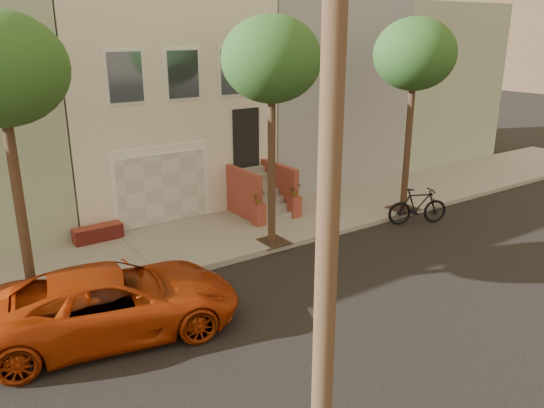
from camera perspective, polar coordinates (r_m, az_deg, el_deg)
ground at (r=12.44m, az=6.46°, el=-11.21°), size 90.00×90.00×0.00m
sidewalk at (r=16.42m, az=-5.80°, el=-3.45°), size 40.00×3.70×0.15m
house_row at (r=20.76m, az=-14.07°, el=10.81°), size 33.10×11.70×7.00m
tree_mid at (r=14.60m, az=-0.04°, el=14.88°), size 2.70×2.57×6.30m
tree_right at (r=18.27m, az=14.85°, el=14.93°), size 2.70×2.57×6.30m
pickup_truck at (r=11.70m, az=-16.46°, el=-9.87°), size 5.55×3.34×1.44m
motorcycle at (r=18.07m, az=15.13°, el=-0.21°), size 2.06×1.32×1.20m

